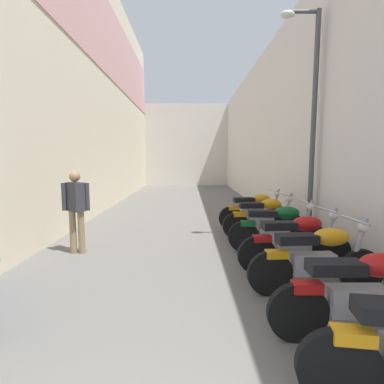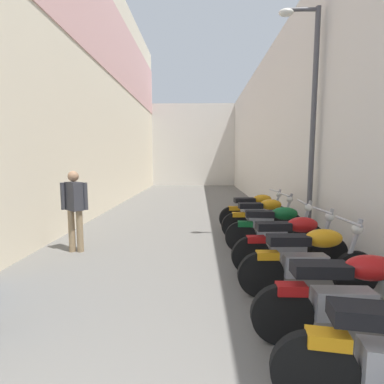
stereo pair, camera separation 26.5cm
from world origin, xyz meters
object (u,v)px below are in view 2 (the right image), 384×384
(motorcycle_second, at_px, (350,296))
(motorcycle_fourth, at_px, (291,242))
(motorcycle_fifth, at_px, (275,228))
(motorcycle_sixth, at_px, (263,217))
(motorcycle_third, at_px, (310,259))
(street_lamp, at_px, (309,112))
(motorcycle_seventh, at_px, (255,210))
(pedestrian_further_down, at_px, (75,205))

(motorcycle_second, height_order, motorcycle_fourth, same)
(motorcycle_fifth, relative_size, motorcycle_sixth, 1.00)
(motorcycle_second, xyz_separation_m, motorcycle_fourth, (-0.00, 1.76, 0.00))
(motorcycle_fifth, distance_m, motorcycle_sixth, 1.02)
(motorcycle_third, xyz_separation_m, street_lamp, (0.70, 2.15, 2.21))
(motorcycle_fourth, xyz_separation_m, motorcycle_fifth, (-0.00, 0.96, 0.00))
(motorcycle_seventh, bearing_deg, motorcycle_third, -90.00)
(motorcycle_seventh, relative_size, pedestrian_further_down, 1.18)
(pedestrian_further_down, bearing_deg, motorcycle_fifth, -0.11)
(motorcycle_second, distance_m, motorcycle_seventh, 4.61)
(motorcycle_fourth, distance_m, motorcycle_fifth, 0.96)
(motorcycle_second, distance_m, motorcycle_third, 1.00)
(motorcycle_second, distance_m, pedestrian_further_down, 4.72)
(motorcycle_second, bearing_deg, motorcycle_fourth, 90.00)
(motorcycle_third, distance_m, pedestrian_further_down, 4.22)
(street_lamp, bearing_deg, motorcycle_fourth, -116.73)
(motorcycle_third, height_order, motorcycle_fourth, same)
(motorcycle_fifth, height_order, pedestrian_further_down, pedestrian_further_down)
(motorcycle_fourth, distance_m, motorcycle_sixth, 1.98)
(motorcycle_second, height_order, motorcycle_sixth, same)
(motorcycle_second, bearing_deg, motorcycle_sixth, 90.00)
(motorcycle_fifth, relative_size, motorcycle_seventh, 1.00)
(motorcycle_sixth, bearing_deg, pedestrian_further_down, -165.18)
(motorcycle_second, height_order, motorcycle_fifth, same)
(motorcycle_fifth, height_order, street_lamp, street_lamp)
(street_lamp, bearing_deg, motorcycle_third, -108.02)
(motorcycle_fifth, bearing_deg, motorcycle_seventh, 90.00)
(motorcycle_sixth, bearing_deg, motorcycle_second, -90.00)
(street_lamp, bearing_deg, motorcycle_fifth, -148.74)
(motorcycle_fourth, height_order, motorcycle_seventh, same)
(motorcycle_second, relative_size, street_lamp, 0.40)
(motorcycle_sixth, distance_m, street_lamp, 2.40)
(motorcycle_sixth, bearing_deg, motorcycle_third, -90.00)
(motorcycle_third, relative_size, motorcycle_sixth, 1.00)
(motorcycle_second, xyz_separation_m, street_lamp, (0.70, 3.15, 2.21))
(motorcycle_sixth, height_order, motorcycle_seventh, same)
(street_lamp, bearing_deg, motorcycle_sixth, 139.62)
(motorcycle_sixth, distance_m, pedestrian_further_down, 3.98)
(motorcycle_second, xyz_separation_m, motorcycle_sixth, (-0.00, 3.74, 0.00))
(motorcycle_second, height_order, street_lamp, street_lamp)
(pedestrian_further_down, bearing_deg, street_lamp, 5.27)
(motorcycle_fifth, bearing_deg, motorcycle_second, -90.00)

